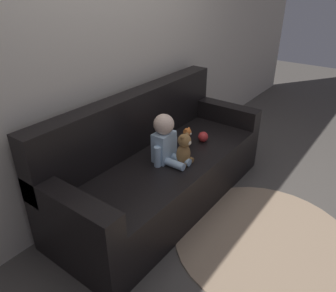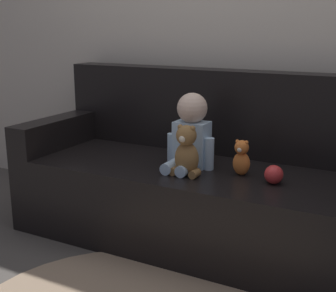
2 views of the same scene
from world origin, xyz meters
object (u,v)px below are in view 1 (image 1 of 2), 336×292
Objects in this scene: teddy_bear_brown at (184,150)px; toy_ball at (203,137)px; plush_toy_side at (187,138)px; person_baby at (165,141)px; couch at (159,167)px.

teddy_bear_brown is 0.46m from toy_ball.
teddy_bear_brown is 1.43× the size of plush_toy_side.
toy_ball is (0.49, -0.07, -0.14)m from person_baby.
toy_ball is (0.45, 0.08, -0.08)m from teddy_bear_brown.
plush_toy_side is at bearing 28.87° from teddy_bear_brown.
couch reaches higher than toy_ball.
toy_ball is at bearing -7.78° from person_baby.
person_baby is 0.17m from teddy_bear_brown.
couch is 0.51m from toy_ball.
couch is 7.89× the size of teddy_bear_brown.
person_baby reaches higher than plush_toy_side.
person_baby reaches higher than toy_ball.
couch reaches higher than plush_toy_side.
person_baby is 1.52× the size of teddy_bear_brown.
teddy_bear_brown is at bearing -72.16° from person_baby.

